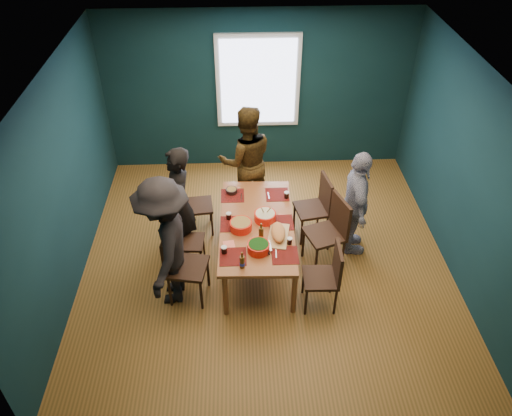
{
  "coord_description": "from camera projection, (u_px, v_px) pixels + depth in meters",
  "views": [
    {
      "loc": [
        -0.35,
        -5.07,
        4.87
      ],
      "look_at": [
        -0.14,
        -0.13,
        1.0
      ],
      "focal_mm": 35.0,
      "sensor_mm": 36.0,
      "label": 1
    }
  ],
  "objects": [
    {
      "name": "person_right",
      "position": [
        356.0,
        204.0,
        6.69
      ],
      "size": [
        0.4,
        0.93,
        1.58
      ],
      "primitive_type": "imported",
      "rotation": [
        0.0,
        0.0,
        1.56
      ],
      "color": "white",
      "rests_on": "floor"
    },
    {
      "name": "chair_left_near",
      "position": [
        179.0,
        261.0,
        6.11
      ],
      "size": [
        0.54,
        0.54,
        1.03
      ],
      "rotation": [
        0.0,
        0.0,
        -0.18
      ],
      "color": "black",
      "rests_on": "floor"
    },
    {
      "name": "bowl_salad",
      "position": [
        241.0,
        225.0,
        6.36
      ],
      "size": [
        0.29,
        0.29,
        0.12
      ],
      "color": "red",
      "rests_on": "dining_table"
    },
    {
      "name": "person_near_left",
      "position": [
        166.0,
        243.0,
        5.93
      ],
      "size": [
        0.73,
        1.19,
        1.78
      ],
      "primitive_type": "imported",
      "rotation": [
        0.0,
        0.0,
        4.65
      ],
      "color": "black",
      "rests_on": "floor"
    },
    {
      "name": "beer_bottle_a",
      "position": [
        242.0,
        262.0,
        5.8
      ],
      "size": [
        0.06,
        0.06,
        0.23
      ],
      "color": "#432A0B",
      "rests_on": "dining_table"
    },
    {
      "name": "chair_right_mid",
      "position": [
        332.0,
        227.0,
        6.61
      ],
      "size": [
        0.59,
        0.59,
        1.03
      ],
      "rotation": [
        0.0,
        0.0,
        0.32
      ],
      "color": "black",
      "rests_on": "floor"
    },
    {
      "name": "chair_right_far",
      "position": [
        318.0,
        203.0,
        7.08
      ],
      "size": [
        0.51,
        0.51,
        0.97
      ],
      "rotation": [
        0.0,
        0.0,
        0.18
      ],
      "color": "black",
      "rests_on": "floor"
    },
    {
      "name": "person_back",
      "position": [
        246.0,
        161.0,
        7.41
      ],
      "size": [
        0.92,
        0.76,
        1.73
      ],
      "primitive_type": "imported",
      "rotation": [
        0.0,
        0.0,
        3.28
      ],
      "color": "black",
      "rests_on": "floor"
    },
    {
      "name": "chair_left_far",
      "position": [
        192.0,
        201.0,
        7.17
      ],
      "size": [
        0.45,
        0.45,
        0.91
      ],
      "rotation": [
        0.0,
        0.0,
        0.11
      ],
      "color": "black",
      "rests_on": "floor"
    },
    {
      "name": "chair_right_near",
      "position": [
        328.0,
        273.0,
        6.03
      ],
      "size": [
        0.43,
        0.43,
        0.93
      ],
      "rotation": [
        0.0,
        0.0,
        -0.02
      ],
      "color": "black",
      "rests_on": "floor"
    },
    {
      "name": "cutting_board",
      "position": [
        278.0,
        233.0,
        6.24
      ],
      "size": [
        0.33,
        0.61,
        0.13
      ],
      "rotation": [
        0.0,
        0.0,
        -0.19
      ],
      "color": "tan",
      "rests_on": "dining_table"
    },
    {
      "name": "room",
      "position": [
        266.0,
        166.0,
        6.37
      ],
      "size": [
        5.01,
        5.01,
        2.71
      ],
      "color": "#9C662D",
      "rests_on": "ground"
    },
    {
      "name": "napkin_b",
      "position": [
        229.0,
        244.0,
        6.16
      ],
      "size": [
        0.16,
        0.16,
        0.0
      ],
      "primitive_type": "cube",
      "rotation": [
        0.0,
        0.0,
        0.17
      ],
      "color": "#FF7D6B",
      "rests_on": "dining_table"
    },
    {
      "name": "beer_bottle_b",
      "position": [
        261.0,
        233.0,
        6.19
      ],
      "size": [
        0.06,
        0.06,
        0.24
      ],
      "color": "#432A0B",
      "rests_on": "dining_table"
    },
    {
      "name": "napkin_c",
      "position": [
        285.0,
        258.0,
        5.96
      ],
      "size": [
        0.18,
        0.18,
        0.0
      ],
      "primitive_type": "cube",
      "rotation": [
        0.0,
        0.0,
        0.69
      ],
      "color": "#FF7D6B",
      "rests_on": "dining_table"
    },
    {
      "name": "bowl_herbs",
      "position": [
        259.0,
        247.0,
        6.03
      ],
      "size": [
        0.27,
        0.27,
        0.12
      ],
      "color": "red",
      "rests_on": "dining_table"
    },
    {
      "name": "chair_left_mid",
      "position": [
        183.0,
        237.0,
        6.63
      ],
      "size": [
        0.39,
        0.39,
        0.82
      ],
      "rotation": [
        0.0,
        0.0,
        -0.06
      ],
      "color": "black",
      "rests_on": "floor"
    },
    {
      "name": "cola_glass_d",
      "position": [
        229.0,
        216.0,
        6.52
      ],
      "size": [
        0.07,
        0.07,
        0.1
      ],
      "color": "black",
      "rests_on": "dining_table"
    },
    {
      "name": "bowl_dumpling",
      "position": [
        265.0,
        216.0,
        6.5
      ],
      "size": [
        0.28,
        0.28,
        0.27
      ],
      "color": "red",
      "rests_on": "dining_table"
    },
    {
      "name": "cola_glass_a",
      "position": [
        224.0,
        250.0,
        6.0
      ],
      "size": [
        0.07,
        0.07,
        0.1
      ],
      "color": "black",
      "rests_on": "dining_table"
    },
    {
      "name": "cola_glass_b",
      "position": [
        290.0,
        241.0,
        6.14
      ],
      "size": [
        0.07,
        0.07,
        0.09
      ],
      "color": "black",
      "rests_on": "dining_table"
    },
    {
      "name": "person_far_left",
      "position": [
        179.0,
        204.0,
        6.63
      ],
      "size": [
        0.46,
        0.65,
        1.67
      ],
      "primitive_type": "imported",
      "rotation": [
        0.0,
        0.0,
        4.82
      ],
      "color": "black",
      "rests_on": "floor"
    },
    {
      "name": "dining_table",
      "position": [
        257.0,
        227.0,
        6.53
      ],
      "size": [
        1.01,
        1.92,
        0.72
      ],
      "rotation": [
        0.0,
        0.0,
        -0.03
      ],
      "color": "brown",
      "rests_on": "floor"
    },
    {
      "name": "cola_glass_c",
      "position": [
        287.0,
        195.0,
        6.89
      ],
      "size": [
        0.07,
        0.07,
        0.1
      ],
      "color": "black",
      "rests_on": "dining_table"
    },
    {
      "name": "napkin_a",
      "position": [
        283.0,
        217.0,
        6.58
      ],
      "size": [
        0.15,
        0.15,
        0.0
      ],
      "primitive_type": "cube",
      "rotation": [
        0.0,
        0.0,
        -0.17
      ],
      "color": "#FF7D6B",
      "rests_on": "dining_table"
    },
    {
      "name": "small_bowl",
      "position": [
        232.0,
        191.0,
        6.99
      ],
      "size": [
        0.16,
        0.16,
        0.07
      ],
      "color": "black",
      "rests_on": "dining_table"
    }
  ]
}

